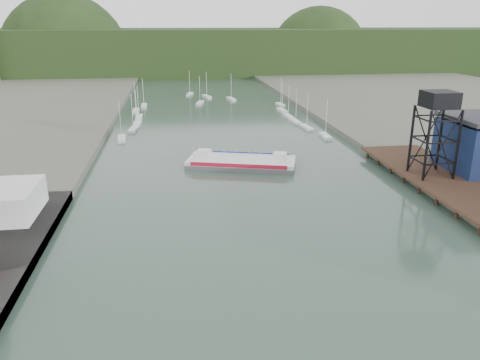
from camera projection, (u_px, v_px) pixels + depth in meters
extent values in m
cylinder|color=black|center=(446.00, 207.00, 77.92)|extent=(0.60, 0.60, 2.20)
cylinder|color=black|center=(427.00, 146.00, 84.91)|extent=(0.50, 0.50, 13.00)
cylinder|color=black|center=(458.00, 145.00, 85.71)|extent=(0.50, 0.50, 13.00)
cylinder|color=black|center=(411.00, 139.00, 90.54)|extent=(0.50, 0.50, 13.00)
cylinder|color=black|center=(440.00, 138.00, 91.34)|extent=(0.50, 0.50, 13.00)
cube|color=black|center=(440.00, 99.00, 85.56)|extent=(5.50, 5.50, 3.00)
cube|color=silver|center=(122.00, 139.00, 125.48)|extent=(2.67, 7.65, 0.90)
cube|color=silver|center=(133.00, 129.00, 136.48)|extent=(2.81, 7.67, 0.90)
cube|color=silver|center=(137.00, 123.00, 144.87)|extent=(2.35, 7.59, 0.90)
cube|color=silver|center=(139.00, 117.00, 154.16)|extent=(2.01, 7.50, 0.90)
cube|color=silver|center=(136.00, 111.00, 165.40)|extent=(2.00, 7.50, 0.90)
cube|color=silver|center=(144.00, 106.00, 174.93)|extent=(2.16, 7.54, 0.90)
cube|color=silver|center=(325.00, 136.00, 128.27)|extent=(2.53, 7.62, 0.90)
cube|color=silver|center=(306.00, 128.00, 138.76)|extent=(2.76, 7.67, 0.90)
cube|color=silver|center=(296.00, 122.00, 146.86)|extent=(2.22, 7.56, 0.90)
cube|color=silver|center=(288.00, 116.00, 155.27)|extent=(2.18, 7.54, 0.90)
cube|color=silver|center=(282.00, 110.00, 165.73)|extent=(2.46, 7.61, 0.90)
cube|color=silver|center=(281.00, 105.00, 176.90)|extent=(2.48, 7.61, 0.90)
cube|color=silver|center=(200.00, 103.00, 181.35)|extent=(3.78, 7.76, 0.90)
cube|color=silver|center=(231.00, 99.00, 190.62)|extent=(3.31, 7.74, 0.90)
cube|color=silver|center=(207.00, 96.00, 196.87)|extent=(3.76, 7.76, 0.90)
cube|color=silver|center=(190.00, 94.00, 203.46)|extent=(3.40, 7.74, 0.90)
cube|color=black|center=(192.00, 51.00, 309.33)|extent=(500.00, 120.00, 28.00)
sphere|color=black|center=(67.00, 58.00, 299.94)|extent=(80.00, 80.00, 80.00)
sphere|color=black|center=(318.00, 58.00, 332.65)|extent=(70.00, 70.00, 70.00)
cube|color=#515153|center=(241.00, 164.00, 102.72)|extent=(25.02, 15.55, 0.93)
cube|color=silver|center=(241.00, 160.00, 102.45)|extent=(25.02, 15.55, 0.75)
cube|color=#B4142F|center=(238.00, 166.00, 97.97)|extent=(19.74, 5.94, 0.84)
cube|color=#162599|center=(244.00, 154.00, 106.81)|extent=(19.74, 5.94, 0.84)
cube|color=silver|center=(204.00, 154.00, 103.24)|extent=(3.48, 3.48, 1.87)
cube|color=silver|center=(280.00, 157.00, 100.94)|extent=(3.48, 3.48, 1.87)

